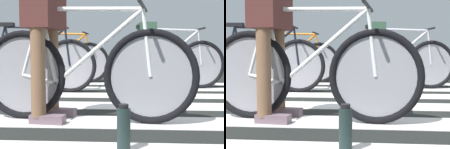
% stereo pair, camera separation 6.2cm
% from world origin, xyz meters
% --- Properties ---
extents(ground, '(18.00, 14.00, 0.02)m').
position_xyz_m(ground, '(0.00, 0.00, 0.01)').
color(ground, black).
extents(crosswalk_markings, '(5.43, 4.22, 0.00)m').
position_xyz_m(crosswalk_markings, '(-0.02, 0.29, 0.02)').
color(crosswalk_markings, silver).
rests_on(crosswalk_markings, ground).
extents(bicycle_1_of_4, '(1.73, 0.52, 0.93)m').
position_xyz_m(bicycle_1_of_4, '(0.08, -0.82, 0.41)').
color(bicycle_1_of_4, black).
rests_on(bicycle_1_of_4, ground).
extents(cyclist_1_of_4, '(0.35, 0.43, 1.00)m').
position_xyz_m(cyclist_1_of_4, '(-0.22, -0.78, 0.67)').
color(cyclist_1_of_4, brown).
rests_on(cyclist_1_of_4, ground).
extents(bicycle_2_of_4, '(1.74, 0.52, 0.93)m').
position_xyz_m(bicycle_2_of_4, '(-0.89, 0.90, 0.41)').
color(bicycle_2_of_4, black).
rests_on(bicycle_2_of_4, ground).
extents(bicycle_3_of_4, '(1.73, 0.53, 0.93)m').
position_xyz_m(bicycle_3_of_4, '(0.97, 1.45, 0.41)').
color(bicycle_3_of_4, black).
rests_on(bicycle_3_of_4, ground).
extents(cyclist_3_of_4, '(0.37, 0.44, 0.96)m').
position_xyz_m(cyclist_3_of_4, '(0.66, 1.41, 0.64)').
color(cyclist_3_of_4, tan).
rests_on(cyclist_3_of_4, ground).
extents(bicycle_4_of_4, '(1.74, 0.52, 0.93)m').
position_xyz_m(bicycle_4_of_4, '(-0.83, 2.32, 0.41)').
color(bicycle_4_of_4, black).
rests_on(bicycle_4_of_4, ground).
extents(cyclist_4_of_4, '(0.32, 0.41, 1.04)m').
position_xyz_m(cyclist_4_of_4, '(-1.14, 2.33, 0.69)').
color(cyclist_4_of_4, brown).
rests_on(cyclist_4_of_4, ground).
extents(water_bottle, '(0.07, 0.07, 0.26)m').
position_xyz_m(water_bottle, '(0.42, -1.56, 0.15)').
color(water_bottle, '#1C2A29').
rests_on(water_bottle, ground).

